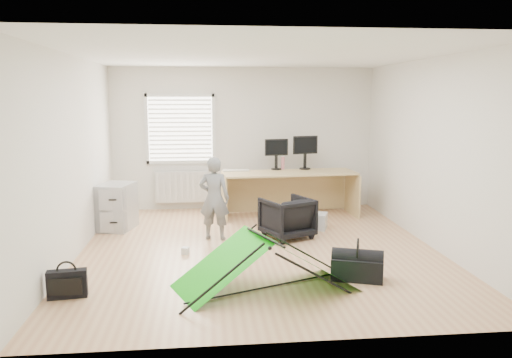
{
  "coord_description": "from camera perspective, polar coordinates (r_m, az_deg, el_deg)",
  "views": [
    {
      "loc": [
        -0.74,
        -6.82,
        2.14
      ],
      "look_at": [
        0.0,
        0.4,
        0.95
      ],
      "focal_mm": 35.0,
      "sensor_mm": 36.0,
      "label": 1
    }
  ],
  "objects": [
    {
      "name": "kite",
      "position": [
        5.68,
        1.04,
        -9.61
      ],
      "size": [
        2.11,
        1.51,
        0.6
      ],
      "primitive_type": null,
      "rotation": [
        0.0,
        0.0,
        0.38
      ],
      "color": "#16B611",
      "rests_on": "ground"
    },
    {
      "name": "ground",
      "position": [
        7.18,
        0.33,
        -8.02
      ],
      "size": [
        5.5,
        5.5,
        0.0
      ],
      "primitive_type": "plane",
      "color": "tan",
      "rests_on": "ground"
    },
    {
      "name": "thermos",
      "position": [
        9.3,
        3.08,
        1.83
      ],
      "size": [
        0.08,
        0.08,
        0.23
      ],
      "primitive_type": "cylinder",
      "rotation": [
        0.0,
        0.0,
        -0.26
      ],
      "color": "#BD6A72",
      "rests_on": "desk"
    },
    {
      "name": "tote_bag",
      "position": [
        9.04,
        -15.7,
        -3.61
      ],
      "size": [
        0.3,
        0.16,
        0.34
      ],
      "primitive_type": "cube",
      "rotation": [
        0.0,
        0.0,
        0.1
      ],
      "color": "teal",
      "rests_on": "ground"
    },
    {
      "name": "keyboard",
      "position": [
        9.09,
        -2.33,
        0.98
      ],
      "size": [
        0.47,
        0.17,
        0.02
      ],
      "primitive_type": "cube",
      "rotation": [
        0.0,
        0.0,
        -0.01
      ],
      "color": "beige",
      "rests_on": "desk"
    },
    {
      "name": "person",
      "position": [
        7.56,
        -4.79,
        -2.21
      ],
      "size": [
        0.52,
        0.4,
        1.27
      ],
      "primitive_type": "imported",
      "rotation": [
        0.0,
        0.0,
        2.9
      ],
      "color": "slate",
      "rests_on": "ground"
    },
    {
      "name": "back_wall",
      "position": [
        9.63,
        -1.42,
        4.61
      ],
      "size": [
        5.0,
        0.02,
        2.7
      ],
      "primitive_type": "cube",
      "color": "silver",
      "rests_on": "ground"
    },
    {
      "name": "laptop_bag",
      "position": [
        5.86,
        -20.78,
        -11.15
      ],
      "size": [
        0.42,
        0.18,
        0.31
      ],
      "primitive_type": "cube",
      "rotation": [
        0.0,
        0.0,
        0.13
      ],
      "color": "black",
      "rests_on": "ground"
    },
    {
      "name": "desk",
      "position": [
        9.05,
        3.82,
        -1.74
      ],
      "size": [
        2.43,
        0.92,
        0.81
      ],
      "primitive_type": "cube",
      "rotation": [
        0.0,
        0.0,
        0.07
      ],
      "color": "tan",
      "rests_on": "ground"
    },
    {
      "name": "filing_cabinet",
      "position": [
        8.48,
        -15.62,
        -3.04
      ],
      "size": [
        0.63,
        0.75,
        0.75
      ],
      "primitive_type": "cube",
      "rotation": [
        0.0,
        0.0,
        -0.25
      ],
      "color": "#A8AAAE",
      "rests_on": "ground"
    },
    {
      "name": "monitor_left",
      "position": [
        9.25,
        2.32,
        2.37
      ],
      "size": [
        0.45,
        0.17,
        0.42
      ],
      "primitive_type": "cube",
      "rotation": [
        0.0,
        0.0,
        0.18
      ],
      "color": "black",
      "rests_on": "desk"
    },
    {
      "name": "monitor_right",
      "position": [
        9.34,
        5.62,
        2.52
      ],
      "size": [
        0.49,
        0.21,
        0.46
      ],
      "primitive_type": "cube",
      "rotation": [
        0.0,
        0.0,
        0.23
      ],
      "color": "black",
      "rests_on": "desk"
    },
    {
      "name": "storage_crate",
      "position": [
        8.3,
        6.45,
        -4.76
      ],
      "size": [
        0.55,
        0.47,
        0.26
      ],
      "primitive_type": "cube",
      "rotation": [
        0.0,
        0.0,
        -0.37
      ],
      "color": "silver",
      "rests_on": "ground"
    },
    {
      "name": "duffel_bag",
      "position": [
        6.14,
        11.48,
        -10.0
      ],
      "size": [
        0.67,
        0.49,
        0.26
      ],
      "primitive_type": "cube",
      "rotation": [
        0.0,
        0.0,
        -0.34
      ],
      "color": "black",
      "rests_on": "ground"
    },
    {
      "name": "office_chair",
      "position": [
        7.7,
        3.58,
        -4.41
      ],
      "size": [
        0.9,
        0.91,
        0.63
      ],
      "primitive_type": "imported",
      "rotation": [
        0.0,
        0.0,
        3.57
      ],
      "color": "black",
      "rests_on": "ground"
    },
    {
      "name": "white_box",
      "position": [
        7.03,
        -8.08,
        -8.11
      ],
      "size": [
        0.11,
        0.11,
        0.09
      ],
      "primitive_type": "cube",
      "rotation": [
        0.0,
        0.0,
        -0.3
      ],
      "color": "silver",
      "rests_on": "ground"
    },
    {
      "name": "radiator",
      "position": [
        9.65,
        -8.49,
        -0.87
      ],
      "size": [
        1.0,
        0.12,
        0.6
      ],
      "primitive_type": "cube",
      "color": "silver",
      "rests_on": "back_wall"
    },
    {
      "name": "window",
      "position": [
        9.56,
        -8.63,
        5.68
      ],
      "size": [
        1.2,
        0.06,
        1.2
      ],
      "primitive_type": "cube",
      "color": "silver",
      "rests_on": "back_wall"
    }
  ]
}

